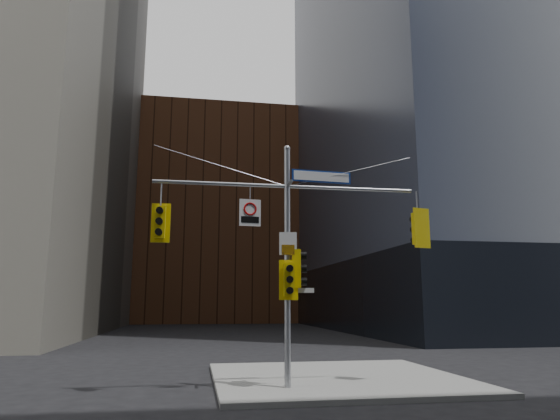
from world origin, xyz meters
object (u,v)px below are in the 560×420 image
object	(u,v)px
traffic_light_pole_front	(289,280)
street_sign_blade	(322,177)
signal_assembly	(287,238)
traffic_light_pole_side	(298,269)
regulatory_sign_arm	(250,212)
traffic_light_east_arm	(418,229)
traffic_light_west_arm	(160,222)

from	to	relation	value
traffic_light_pole_front	street_sign_blade	world-z (taller)	street_sign_blade
signal_assembly	traffic_light_pole_side	bearing A→B (deg)	-0.59
traffic_light_pole_side	street_sign_blade	bearing A→B (deg)	-76.86
regulatory_sign_arm	street_sign_blade	bearing A→B (deg)	-5.29
regulatory_sign_arm	traffic_light_pole_front	bearing A→B (deg)	-18.26
traffic_light_east_arm	regulatory_sign_arm	world-z (taller)	regulatory_sign_arm
traffic_light_pole_front	traffic_light_pole_side	bearing A→B (deg)	43.36
signal_assembly	street_sign_blade	xyz separation A→B (m)	(1.08, 0.00, 1.93)
regulatory_sign_arm	signal_assembly	bearing A→B (deg)	-4.88
traffic_light_west_arm	traffic_light_pole_side	size ratio (longest dim) A/B	1.02
traffic_light_east_arm	regulatory_sign_arm	bearing A→B (deg)	-14.51
traffic_light_pole_front	traffic_light_west_arm	bearing A→B (deg)	-179.92
traffic_light_west_arm	street_sign_blade	world-z (taller)	street_sign_blade
traffic_light_east_arm	street_sign_blade	distance (m)	3.47
signal_assembly	traffic_light_pole_side	size ratio (longest dim) A/B	7.06
traffic_light_pole_front	street_sign_blade	distance (m)	3.37
traffic_light_east_arm	traffic_light_pole_front	bearing A→B (deg)	-11.07
traffic_light_east_arm	traffic_light_pole_side	bearing A→B (deg)	-14.67
regulatory_sign_arm	traffic_light_east_arm	bearing A→B (deg)	-5.67
traffic_light_west_arm	street_sign_blade	bearing A→B (deg)	3.77
street_sign_blade	regulatory_sign_arm	world-z (taller)	street_sign_blade
traffic_light_east_arm	regulatory_sign_arm	distance (m)	5.33
signal_assembly	regulatory_sign_arm	distance (m)	1.36
traffic_light_east_arm	traffic_light_pole_front	size ratio (longest dim) A/B	1.07
signal_assembly	street_sign_blade	size ratio (longest dim) A/B	4.21
signal_assembly	street_sign_blade	world-z (taller)	signal_assembly
signal_assembly	traffic_light_east_arm	bearing A→B (deg)	0.02
signal_assembly	regulatory_sign_arm	xyz separation A→B (m)	(-1.13, -0.02, 0.76)
traffic_light_west_arm	street_sign_blade	distance (m)	5.06
street_sign_blade	traffic_light_pole_front	bearing A→B (deg)	-170.63
signal_assembly	traffic_light_east_arm	world-z (taller)	signal_assembly
traffic_light_pole_side	regulatory_sign_arm	bearing A→B (deg)	103.29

